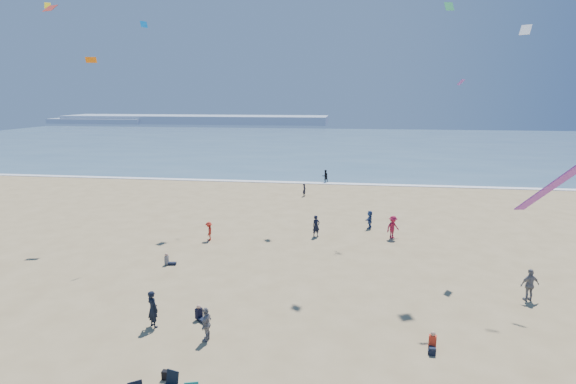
# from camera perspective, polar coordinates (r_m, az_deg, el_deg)

# --- Properties ---
(ocean) EXTENTS (220.00, 100.00, 0.06)m
(ocean) POSITION_cam_1_polar(r_m,az_deg,el_deg) (108.49, 5.42, 6.12)
(ocean) COLOR #476B84
(ocean) RESTS_ON ground
(surf_line) EXTENTS (220.00, 1.20, 0.08)m
(surf_line) POSITION_cam_1_polar(r_m,az_deg,el_deg) (59.08, 3.10, 1.15)
(surf_line) COLOR white
(surf_line) RESTS_ON ground
(headland_far) EXTENTS (110.00, 20.00, 3.20)m
(headland_far) POSITION_cam_1_polar(r_m,az_deg,el_deg) (194.23, -11.65, 9.02)
(headland_far) COLOR #7A8EA8
(headland_far) RESTS_ON ground
(headland_near) EXTENTS (40.00, 14.00, 2.00)m
(headland_near) POSITION_cam_1_polar(r_m,az_deg,el_deg) (206.71, -22.74, 8.35)
(headland_near) COLOR #7A8EA8
(headland_near) RESTS_ON ground
(standing_flyers) EXTENTS (40.38, 52.52, 1.90)m
(standing_flyers) POSITION_cam_1_polar(r_m,az_deg,el_deg) (27.47, 8.22, -10.25)
(standing_flyers) COLOR maroon
(standing_flyers) RESTS_ON ground
(seated_group) EXTENTS (16.94, 13.64, 0.84)m
(seated_group) POSITION_cam_1_polar(r_m,az_deg,el_deg) (22.28, 0.92, -16.99)
(seated_group) COLOR white
(seated_group) RESTS_ON ground
(black_backpack) EXTENTS (0.30, 0.22, 0.38)m
(black_backpack) POSITION_cam_1_polar(r_m,az_deg,el_deg) (20.24, -15.25, -21.50)
(black_backpack) COLOR black
(black_backpack) RESTS_ON ground
(navy_bag) EXTENTS (0.28, 0.18, 0.34)m
(navy_bag) POSITION_cam_1_polar(r_m,az_deg,el_deg) (22.05, 17.87, -18.72)
(navy_bag) COLOR black
(navy_bag) RESTS_ON ground
(kites_aloft) EXTENTS (42.69, 35.72, 27.41)m
(kites_aloft) POSITION_cam_1_polar(r_m,az_deg,el_deg) (26.74, 18.48, 18.26)
(kites_aloft) COLOR white
(kites_aloft) RESTS_ON ground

